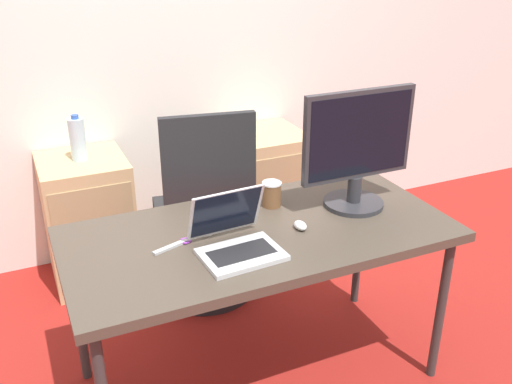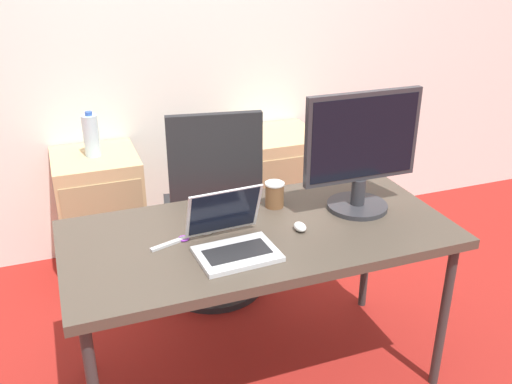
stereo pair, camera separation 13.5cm
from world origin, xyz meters
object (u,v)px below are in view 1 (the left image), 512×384
(cabinet_left, at_px, (89,220))
(mouse, at_px, (300,225))
(office_chair, at_px, (205,228))
(water_bottle, at_px, (78,139))
(coffee_cup_white, at_px, (205,220))
(cabinet_right, at_px, (265,187))
(laptop_center, at_px, (236,240))
(monitor, at_px, (357,150))
(coffee_cup_brown, at_px, (272,194))

(cabinet_left, distance_m, mouse, 1.43)
(office_chair, bearing_deg, water_bottle, 139.96)
(cabinet_left, distance_m, coffee_cup_white, 1.20)
(coffee_cup_white, bearing_deg, cabinet_left, 106.64)
(office_chair, distance_m, cabinet_right, 0.71)
(cabinet_right, distance_m, mouse, 1.33)
(office_chair, distance_m, laptop_center, 0.91)
(cabinet_right, distance_m, monitor, 1.28)
(cabinet_right, bearing_deg, coffee_cup_brown, -113.72)
(laptop_center, xyz_separation_m, coffee_cup_white, (-0.06, 0.18, 0.01))
(water_bottle, xyz_separation_m, mouse, (0.67, -1.20, -0.08))
(coffee_cup_white, xyz_separation_m, coffee_cup_brown, (0.34, 0.11, 0.00))
(cabinet_right, distance_m, water_bottle, 1.18)
(laptop_center, height_order, mouse, laptop_center)
(cabinet_right, relative_size, coffee_cup_white, 6.69)
(cabinet_left, bearing_deg, coffee_cup_brown, -55.53)
(water_bottle, relative_size, mouse, 3.55)
(cabinet_left, xyz_separation_m, laptop_center, (0.38, -1.25, 0.43))
(cabinet_right, bearing_deg, water_bottle, 179.88)
(water_bottle, bearing_deg, coffee_cup_white, -73.40)
(cabinet_right, height_order, coffee_cup_white, coffee_cup_white)
(mouse, bearing_deg, monitor, 17.56)
(cabinet_right, bearing_deg, office_chair, -141.38)
(office_chair, height_order, cabinet_right, office_chair)
(office_chair, distance_m, mouse, 0.85)
(office_chair, bearing_deg, cabinet_left, 140.10)
(office_chair, relative_size, laptop_center, 3.55)
(monitor, distance_m, coffee_cup_brown, 0.41)
(laptop_center, distance_m, monitor, 0.66)
(monitor, bearing_deg, water_bottle, 131.79)
(coffee_cup_white, bearing_deg, mouse, -20.11)
(cabinet_left, xyz_separation_m, mouse, (0.67, -1.20, 0.40))
(laptop_center, xyz_separation_m, monitor, (0.61, 0.15, 0.21))
(coffee_cup_brown, bearing_deg, monitor, -23.07)
(office_chair, height_order, coffee_cup_white, office_chair)
(cabinet_left, bearing_deg, office_chair, -39.90)
(office_chair, xyz_separation_m, laptop_center, (-0.15, -0.81, 0.38))
(cabinet_right, relative_size, mouse, 10.40)
(office_chair, relative_size, water_bottle, 4.39)
(laptop_center, bearing_deg, mouse, 10.10)
(mouse, distance_m, coffee_cup_brown, 0.24)
(laptop_center, height_order, coffee_cup_white, laptop_center)
(mouse, relative_size, coffee_cup_white, 0.64)
(water_bottle, relative_size, coffee_cup_white, 2.28)
(office_chair, bearing_deg, mouse, -79.29)
(office_chair, bearing_deg, coffee_cup_brown, -75.82)
(office_chair, xyz_separation_m, monitor, (0.46, -0.66, 0.59))
(cabinet_left, bearing_deg, coffee_cup_white, -73.36)
(cabinet_right, relative_size, monitor, 1.41)
(water_bottle, height_order, coffee_cup_white, water_bottle)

